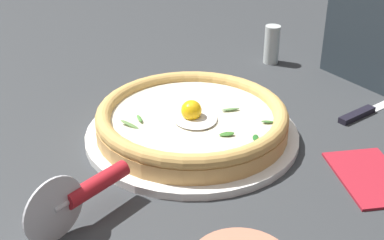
{
  "coord_description": "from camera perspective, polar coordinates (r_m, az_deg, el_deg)",
  "views": [
    {
      "loc": [
        0.71,
        -0.26,
        0.43
      ],
      "look_at": [
        0.01,
        -0.04,
        0.03
      ],
      "focal_mm": 49.91,
      "sensor_mm": 36.0,
      "label": 1
    }
  ],
  "objects": [
    {
      "name": "pepper_shaker",
      "position": [
        1.14,
        8.52,
        7.99
      ],
      "size": [
        0.03,
        0.03,
        0.08
      ],
      "primitive_type": "cylinder",
      "color": "silver",
      "rests_on": "ground"
    },
    {
      "name": "folded_napkin",
      "position": [
        0.8,
        18.55,
        -5.67
      ],
      "size": [
        0.15,
        0.11,
        0.01
      ],
      "primitive_type": "cube",
      "rotation": [
        0.0,
        0.0,
        2.99
      ],
      "color": "#A41D2B",
      "rests_on": "ground"
    },
    {
      "name": "pizza_cutter",
      "position": [
        0.67,
        -11.52,
        -7.57
      ],
      "size": [
        0.1,
        0.14,
        0.09
      ],
      "color": "silver",
      "rests_on": "ground"
    },
    {
      "name": "ground_plane",
      "position": [
        0.88,
        2.07,
        -2.06
      ],
      "size": [
        2.4,
        2.4,
        0.03
      ],
      "primitive_type": "cube",
      "color": "#333638",
      "rests_on": "ground"
    },
    {
      "name": "pizza_plate",
      "position": [
        0.85,
        -0.0,
        -1.54
      ],
      "size": [
        0.34,
        0.34,
        0.01
      ],
      "primitive_type": "cylinder",
      "color": "white",
      "rests_on": "ground"
    },
    {
      "name": "table_knife",
      "position": [
        0.99,
        18.6,
        1.12
      ],
      "size": [
        0.09,
        0.23,
        0.01
      ],
      "color": "silver",
      "rests_on": "ground"
    },
    {
      "name": "pizza",
      "position": [
        0.84,
        0.0,
        0.11
      ],
      "size": [
        0.3,
        0.3,
        0.06
      ],
      "color": "tan",
      "rests_on": "pizza_plate"
    }
  ]
}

